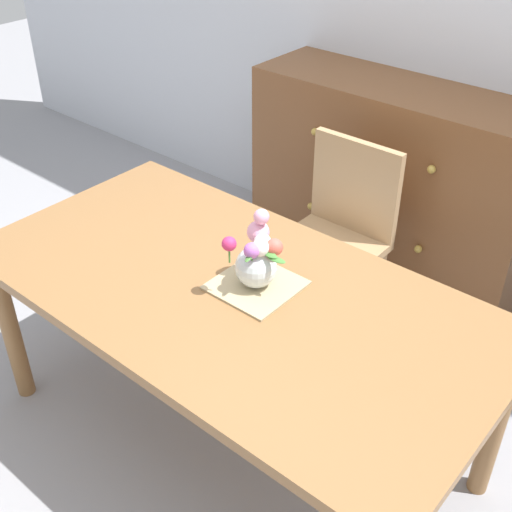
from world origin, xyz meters
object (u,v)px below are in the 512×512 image
Objects in this scene: chair_far at (338,230)px; dresser at (390,186)px; dining_table at (231,306)px; flower_vase at (257,258)px.

dresser reaches higher than chair_far.
dining_table is 2.02× the size of chair_far.
flower_vase is (0.17, -0.74, 0.32)m from chair_far.
chair_far is at bearing 102.77° from flower_vase.
dining_table is 7.15× the size of flower_vase.
dining_table is at bearing -133.02° from flower_vase.
dresser is 1.33m from flower_vase.
dining_table is 1.29× the size of dresser.
chair_far is at bearing 97.69° from dining_table.
chair_far is 0.64× the size of dresser.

